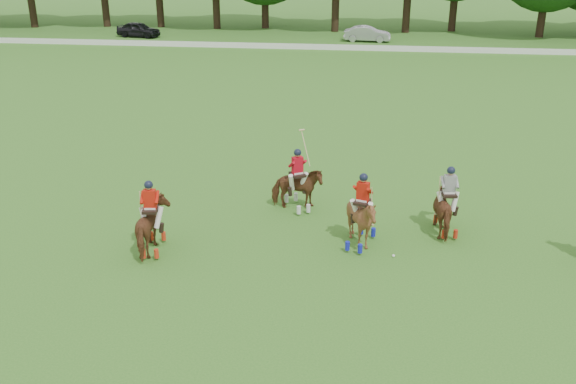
# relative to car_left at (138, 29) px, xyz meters

# --- Properties ---
(ground) EXTENTS (180.00, 180.00, 0.00)m
(ground) POSITION_rel_car_left_xyz_m (17.51, -42.50, -0.67)
(ground) COLOR #2F671D
(ground) RESTS_ON ground
(boundary_rail) EXTENTS (120.00, 0.10, 0.44)m
(boundary_rail) POSITION_rel_car_left_xyz_m (17.51, -4.50, -0.45)
(boundary_rail) COLOR white
(boundary_rail) RESTS_ON ground
(car_left) EXTENTS (4.17, 2.29, 1.34)m
(car_left) POSITION_rel_car_left_xyz_m (0.00, 0.00, 0.00)
(car_left) COLOR black
(car_left) RESTS_ON ground
(car_mid) EXTENTS (4.06, 1.62, 1.31)m
(car_mid) POSITION_rel_car_left_xyz_m (20.57, 0.00, -0.01)
(car_mid) COLOR #ACABB1
(car_mid) RESTS_ON ground
(polo_red_a) EXTENTS (1.22, 1.99, 2.31)m
(polo_red_a) POSITION_rel_car_left_xyz_m (14.36, -40.16, 0.17)
(polo_red_a) COLOR #552816
(polo_red_a) RESTS_ON ground
(polo_red_b) EXTENTS (1.93, 1.85, 2.77)m
(polo_red_b) POSITION_rel_car_left_xyz_m (18.39, -36.46, 0.12)
(polo_red_b) COLOR #552816
(polo_red_b) RESTS_ON ground
(polo_red_c) EXTENTS (1.80, 1.91, 2.40)m
(polo_red_c) POSITION_rel_car_left_xyz_m (20.66, -39.00, 0.20)
(polo_red_c) COLOR #552816
(polo_red_c) RESTS_ON ground
(polo_stripe_a) EXTENTS (1.19, 1.95, 2.28)m
(polo_stripe_a) POSITION_rel_car_left_xyz_m (23.38, -37.74, 0.15)
(polo_stripe_a) COLOR #552816
(polo_stripe_a) RESTS_ON ground
(polo_ball) EXTENTS (0.09, 0.09, 0.09)m
(polo_ball) POSITION_rel_car_left_xyz_m (21.67, -39.67, -0.63)
(polo_ball) COLOR white
(polo_ball) RESTS_ON ground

